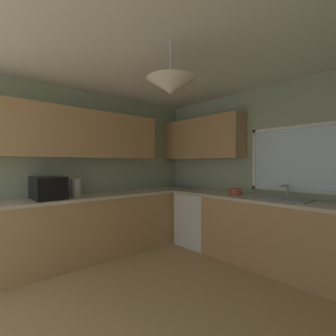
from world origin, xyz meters
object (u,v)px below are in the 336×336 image
at_px(kettle, 76,188).
at_px(bowl, 235,192).
at_px(dishwasher, 199,219).
at_px(microwave, 48,188).
at_px(sink_assembly, 282,199).

distance_m(kettle, bowl, 2.29).
xyz_separation_m(kettle, bowl, (1.32, 1.87, -0.08)).
bearing_deg(dishwasher, microwave, -106.80).
bearing_deg(sink_assembly, microwave, -132.26).
relative_size(microwave, kettle, 1.94).
bearing_deg(kettle, sink_assembly, 43.14).
xyz_separation_m(dishwasher, microwave, (-0.66, -2.19, 0.62)).
bearing_deg(sink_assembly, bowl, -179.50).
height_order(dishwasher, microwave, microwave).
bearing_deg(microwave, dishwasher, 73.20).
distance_m(dishwasher, sink_assembly, 1.44).
relative_size(dishwasher, sink_assembly, 1.30).
distance_m(microwave, kettle, 0.35).
bearing_deg(microwave, sink_assembly, 47.74).
xyz_separation_m(dishwasher, bowl, (0.68, 0.03, 0.52)).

